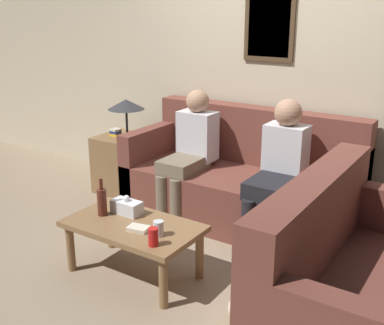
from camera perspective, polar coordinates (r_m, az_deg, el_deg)
ground_plane at (r=4.10m, az=2.23°, el=-9.24°), size 16.00×16.00×0.00m
wall_back at (r=4.58m, az=9.11°, el=10.61°), size 9.00×0.08×2.60m
couch_main at (r=4.40m, az=5.94°, el=-2.54°), size 2.06×0.90×0.99m
couch_side at (r=2.92m, az=19.12°, el=-14.86°), size 0.90×1.54×0.99m
coffee_table at (r=3.50m, az=-6.97°, el=-8.07°), size 0.97×0.56×0.41m
side_table_with_lamp at (r=5.09m, az=-8.04°, el=0.45°), size 0.50×0.50×0.99m
wine_bottle at (r=3.60m, az=-10.62°, el=-4.53°), size 0.07×0.07×0.29m
drinking_glass at (r=3.27m, az=-3.99°, el=-7.80°), size 0.07×0.07×0.11m
book_stack at (r=3.37m, az=-6.38°, el=-7.79°), size 0.16×0.12×0.03m
soda_can at (r=3.14m, az=-4.62°, el=-8.78°), size 0.07×0.07×0.12m
tissue_box at (r=3.62m, az=-7.74°, el=-5.22°), size 0.23×0.12×0.15m
person_left at (r=4.37m, az=-0.27°, el=1.63°), size 0.34×0.63×1.16m
person_right at (r=3.94m, az=10.19°, el=-0.42°), size 0.34×0.66×1.18m
teddy_bear at (r=3.13m, az=5.90°, el=-16.35°), size 0.17×0.17×0.27m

